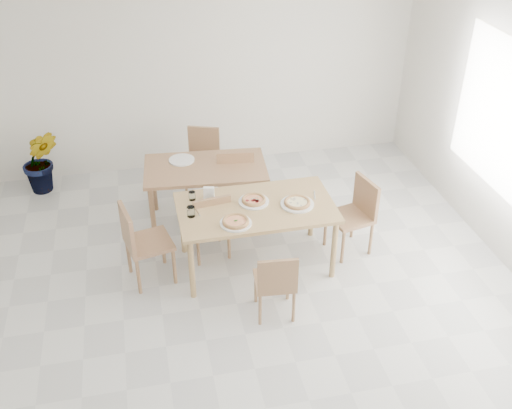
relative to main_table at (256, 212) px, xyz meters
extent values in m
plane|color=silver|center=(-0.33, -1.04, -0.68)|extent=(7.00, 7.00, 0.00)
plane|color=white|center=(-0.33, -1.04, 2.12)|extent=(7.00, 7.00, 0.00)
plane|color=silver|center=(-0.33, 2.46, 0.72)|extent=(6.00, 0.00, 6.00)
cube|color=tan|center=(0.00, 0.00, 0.05)|extent=(1.64, 0.94, 0.04)
cylinder|color=tan|center=(-0.74, -0.40, -0.32)|extent=(0.06, 0.06, 0.71)
cylinder|color=tan|center=(0.75, -0.39, -0.32)|extent=(0.06, 0.06, 0.71)
cylinder|color=tan|center=(-0.75, 0.39, -0.32)|extent=(0.06, 0.06, 0.71)
cylinder|color=tan|center=(0.74, 0.40, -0.32)|extent=(0.06, 0.06, 0.71)
cube|color=#9E6F4F|center=(0.01, -0.79, -0.29)|extent=(0.41, 0.41, 0.04)
cube|color=#9E6F4F|center=(0.00, -0.96, -0.09)|extent=(0.38, 0.07, 0.36)
cylinder|color=#9E6F4F|center=(0.19, -0.64, -0.49)|extent=(0.03, 0.03, 0.37)
cylinder|color=#9E6F4F|center=(-0.13, -0.61, -0.49)|extent=(0.03, 0.03, 0.37)
cylinder|color=#9E6F4F|center=(0.16, -0.96, -0.49)|extent=(0.03, 0.03, 0.37)
cylinder|color=#9E6F4F|center=(-0.16, -0.93, -0.49)|extent=(0.03, 0.03, 0.37)
cube|color=#9E6F4F|center=(-0.06, 0.78, -0.23)|extent=(0.49, 0.49, 0.04)
cube|color=#9E6F4F|center=(-0.04, 0.98, 0.00)|extent=(0.44, 0.10, 0.41)
cylinder|color=#9E6F4F|center=(-0.27, 0.62, -0.46)|extent=(0.04, 0.04, 0.42)
cylinder|color=#9E6F4F|center=(0.10, 0.57, -0.46)|extent=(0.04, 0.04, 0.42)
cylinder|color=#9E6F4F|center=(-0.22, 0.99, -0.46)|extent=(0.04, 0.04, 0.42)
cylinder|color=#9E6F4F|center=(0.15, 0.94, -0.46)|extent=(0.04, 0.04, 0.42)
cube|color=#9E6F4F|center=(-1.13, 0.00, -0.22)|extent=(0.53, 0.53, 0.04)
cube|color=#9E6F4F|center=(-1.32, -0.05, 0.01)|extent=(0.14, 0.44, 0.42)
cylinder|color=#9E6F4F|center=(-0.90, -0.15, -0.46)|extent=(0.04, 0.04, 0.43)
cylinder|color=#9E6F4F|center=(-0.98, 0.23, -0.46)|extent=(0.04, 0.04, 0.43)
cylinder|color=#9E6F4F|center=(-1.27, -0.23, -0.46)|extent=(0.04, 0.04, 0.43)
cylinder|color=#9E6F4F|center=(-1.36, 0.14, -0.46)|extent=(0.04, 0.04, 0.43)
cube|color=#9E6F4F|center=(1.06, 0.03, -0.24)|extent=(0.51, 0.51, 0.04)
cube|color=#9E6F4F|center=(1.25, 0.08, -0.01)|extent=(0.14, 0.43, 0.41)
cylinder|color=#9E6F4F|center=(0.84, 0.17, -0.47)|extent=(0.04, 0.04, 0.42)
cylinder|color=#9E6F4F|center=(0.93, -0.19, -0.47)|extent=(0.04, 0.04, 0.42)
cylinder|color=#9E6F4F|center=(1.20, 0.25, -0.47)|extent=(0.04, 0.04, 0.42)
cylinder|color=#9E6F4F|center=(1.28, -0.10, -0.47)|extent=(0.04, 0.04, 0.42)
cylinder|color=white|center=(-0.26, -0.28, 0.08)|extent=(0.32, 0.32, 0.02)
cylinder|color=white|center=(0.42, -0.06, 0.08)|extent=(0.35, 0.35, 0.02)
cylinder|color=white|center=(-0.01, 0.08, 0.08)|extent=(0.32, 0.32, 0.02)
cylinder|color=tan|center=(-0.26, -0.28, 0.10)|extent=(0.30, 0.30, 0.01)
torus|color=tan|center=(-0.26, -0.28, 0.11)|extent=(0.30, 0.30, 0.03)
cylinder|color=#CE4424|center=(-0.26, -0.28, 0.11)|extent=(0.23, 0.23, 0.01)
ellipsoid|color=#225212|center=(-0.26, -0.28, 0.11)|extent=(0.05, 0.04, 0.01)
cylinder|color=tan|center=(0.42, -0.06, 0.10)|extent=(0.32, 0.32, 0.01)
torus|color=tan|center=(0.42, -0.06, 0.11)|extent=(0.32, 0.32, 0.03)
cylinder|color=white|center=(0.42, -0.06, 0.11)|extent=(0.25, 0.25, 0.01)
cylinder|color=tan|center=(-0.01, 0.08, 0.10)|extent=(0.31, 0.31, 0.01)
torus|color=tan|center=(-0.01, 0.08, 0.11)|extent=(0.31, 0.31, 0.03)
cylinder|color=#CE4424|center=(-0.01, 0.08, 0.11)|extent=(0.23, 0.23, 0.01)
cylinder|color=white|center=(-0.68, -0.04, 0.13)|extent=(0.08, 0.08, 0.11)
cylinder|color=white|center=(-0.63, 0.27, 0.12)|extent=(0.07, 0.07, 0.09)
cube|color=silver|center=(-0.45, 0.25, 0.08)|extent=(0.13, 0.09, 0.01)
cube|color=white|center=(-0.45, 0.25, 0.15)|extent=(0.12, 0.07, 0.12)
cube|color=silver|center=(0.66, 0.07, 0.08)|extent=(0.06, 0.18, 0.01)
cube|color=silver|center=(-0.61, 0.01, 0.08)|extent=(0.05, 0.16, 0.01)
cube|color=#9E6F4F|center=(-0.40, 0.95, 0.05)|extent=(1.47, 0.92, 0.04)
cylinder|color=#9E6F4F|center=(-1.05, 0.67, -0.32)|extent=(0.06, 0.06, 0.71)
cylinder|color=#9E6F4F|center=(0.20, 0.57, -0.32)|extent=(0.06, 0.06, 0.71)
cylinder|color=#9E6F4F|center=(-1.00, 1.33, -0.32)|extent=(0.06, 0.06, 0.71)
cylinder|color=#9E6F4F|center=(0.26, 1.22, -0.32)|extent=(0.06, 0.06, 0.71)
cube|color=#9E6F4F|center=(-0.47, 0.30, -0.26)|extent=(0.47, 0.47, 0.04)
cube|color=#9E6F4F|center=(-0.44, 0.12, -0.04)|extent=(0.41, 0.10, 0.39)
cylinder|color=#9E6F4F|center=(-0.32, 0.50, -0.48)|extent=(0.04, 0.04, 0.40)
cylinder|color=#9E6F4F|center=(-0.67, 0.45, -0.48)|extent=(0.04, 0.04, 0.40)
cylinder|color=#9E6F4F|center=(-0.27, 0.16, -0.48)|extent=(0.04, 0.04, 0.40)
cylinder|color=#9E6F4F|center=(-0.62, 0.10, -0.48)|extent=(0.04, 0.04, 0.40)
cube|color=#9E6F4F|center=(-0.36, 1.67, -0.26)|extent=(0.53, 0.53, 0.04)
cube|color=#9E6F4F|center=(-0.29, 1.84, -0.04)|extent=(0.40, 0.18, 0.39)
cylinder|color=#9E6F4F|center=(-0.58, 1.56, -0.48)|extent=(0.04, 0.04, 0.40)
cylinder|color=#9E6F4F|center=(-0.25, 1.44, -0.48)|extent=(0.04, 0.04, 0.40)
cylinder|color=#9E6F4F|center=(-0.46, 1.89, -0.48)|extent=(0.04, 0.04, 0.40)
cylinder|color=#9E6F4F|center=(-0.13, 1.77, -0.48)|extent=(0.04, 0.04, 0.40)
cylinder|color=white|center=(-0.65, 1.15, 0.08)|extent=(0.30, 0.30, 0.02)
imported|color=#20641E|center=(-2.38, 2.11, -0.24)|extent=(0.49, 0.40, 0.87)
camera|label=1|loc=(-1.10, -5.09, 3.43)|focal=42.00mm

